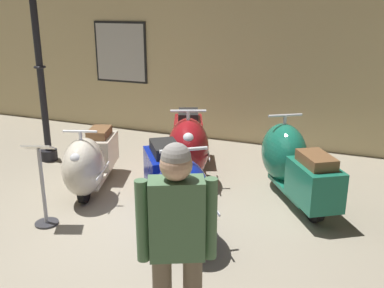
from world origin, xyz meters
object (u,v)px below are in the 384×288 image
object	(u,v)px
lamppost	(40,69)
visitor_0	(177,238)
info_stanchion	(43,191)
scooter_3	(292,163)
scooter_2	(177,190)
scooter_1	(188,144)
scooter_0	(89,162)

from	to	relation	value
lamppost	visitor_0	xyz separation A→B (m)	(3.76, -3.11, -0.59)
visitor_0	info_stanchion	xyz separation A→B (m)	(-2.28, 1.24, -0.53)
scooter_3	lamppost	world-z (taller)	lamppost
lamppost	scooter_2	bearing A→B (deg)	-25.22
scooter_2	scooter_3	world-z (taller)	scooter_2
scooter_3	lamppost	bearing A→B (deg)	57.24
scooter_1	scooter_3	world-z (taller)	scooter_1
scooter_0	scooter_2	world-z (taller)	scooter_2
scooter_0	visitor_0	bearing A→B (deg)	27.14
scooter_1	scooter_2	xyz separation A→B (m)	(0.54, -1.63, -0.00)
lamppost	scooter_1	bearing A→B (deg)	4.80
scooter_0	scooter_2	distance (m)	1.66
scooter_3	scooter_0	bearing A→B (deg)	75.85
visitor_0	scooter_2	bearing A→B (deg)	-1.88
scooter_3	info_stanchion	distance (m)	3.20
scooter_2	info_stanchion	size ratio (longest dim) A/B	1.73
info_stanchion	scooter_2	bearing A→B (deg)	16.16
scooter_1	lamppost	size ratio (longest dim) A/B	0.64
visitor_0	scooter_1	bearing A→B (deg)	-4.64
scooter_1	info_stanchion	bearing A→B (deg)	-48.07
scooter_1	info_stanchion	distance (m)	2.30
lamppost	visitor_0	distance (m)	4.92
scooter_2	lamppost	world-z (taller)	lamppost
scooter_2	info_stanchion	bearing A→B (deg)	-110.31
scooter_2	scooter_3	size ratio (longest dim) A/B	1.01
scooter_0	scooter_3	world-z (taller)	scooter_3
scooter_2	scooter_1	bearing A→B (deg)	161.72
lamppost	visitor_0	world-z (taller)	lamppost
scooter_2	scooter_3	xyz separation A→B (m)	(1.05, 1.45, -0.02)
scooter_0	info_stanchion	bearing A→B (deg)	-16.71
scooter_3	visitor_0	xyz separation A→B (m)	(-0.30, -3.13, 0.46)
lamppost	scooter_0	bearing A→B (deg)	-31.08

